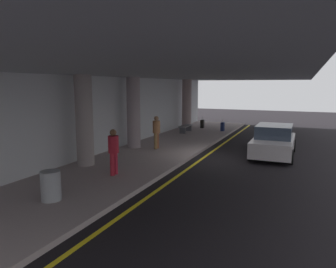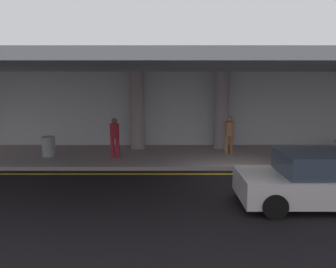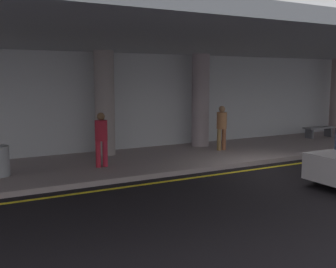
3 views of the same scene
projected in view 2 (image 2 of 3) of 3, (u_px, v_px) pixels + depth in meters
ground_plane at (241, 179)px, 11.18m from camera, size 60.00×60.00×0.00m
sidewalk at (225, 156)px, 14.23m from camera, size 26.00×4.20×0.15m
lane_stripe_yellow at (237, 174)px, 11.74m from camera, size 26.00×0.14×0.01m
support_column_left_mid at (137, 110)px, 15.23m from camera, size 0.69×0.69×3.65m
support_column_center at (221, 110)px, 15.23m from camera, size 0.69×0.69×3.65m
ceiling_overhang at (230, 66)px, 13.09m from camera, size 28.00×13.20×0.30m
terminal_back_wall at (218, 110)px, 16.14m from camera, size 26.00×0.30×3.80m
car_silver at (316, 180)px, 8.70m from camera, size 4.10×1.92×1.50m
traveler_with_luggage at (229, 132)px, 14.17m from camera, size 0.38×0.38×1.68m
person_waiting_for_ride at (115, 135)px, 13.53m from camera, size 0.38×0.38×1.68m
trash_bin_steel at (49, 146)px, 13.84m from camera, size 0.56×0.56×0.85m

